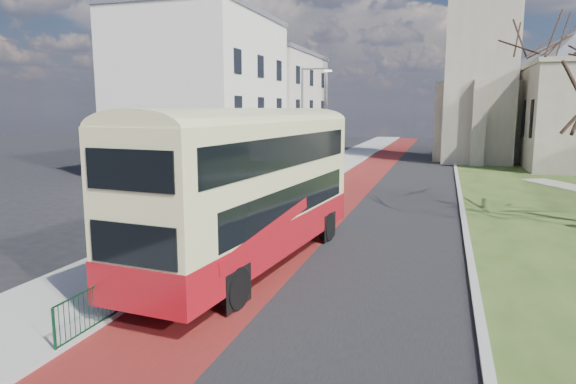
% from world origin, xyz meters
% --- Properties ---
extents(ground, '(160.00, 160.00, 0.00)m').
position_xyz_m(ground, '(0.00, 0.00, 0.00)').
color(ground, black).
rests_on(ground, ground).
extents(road_carriageway, '(9.00, 120.00, 0.01)m').
position_xyz_m(road_carriageway, '(1.50, 20.00, 0.01)').
color(road_carriageway, black).
rests_on(road_carriageway, ground).
extents(bus_lane, '(3.40, 120.00, 0.01)m').
position_xyz_m(bus_lane, '(-1.20, 20.00, 0.01)').
color(bus_lane, '#591414').
rests_on(bus_lane, ground).
extents(pavement_west, '(4.00, 120.00, 0.12)m').
position_xyz_m(pavement_west, '(-5.00, 20.00, 0.06)').
color(pavement_west, gray).
rests_on(pavement_west, ground).
extents(kerb_west, '(0.25, 120.00, 0.13)m').
position_xyz_m(kerb_west, '(-3.00, 20.00, 0.07)').
color(kerb_west, '#999993').
rests_on(kerb_west, ground).
extents(kerb_east, '(0.25, 80.00, 0.13)m').
position_xyz_m(kerb_east, '(6.10, 22.00, 0.07)').
color(kerb_east, '#999993').
rests_on(kerb_east, ground).
extents(pedestrian_railing, '(0.07, 24.00, 1.12)m').
position_xyz_m(pedestrian_railing, '(-2.95, 4.00, 0.55)').
color(pedestrian_railing, '#0E3E21').
rests_on(pedestrian_railing, ground).
extents(gothic_church, '(16.38, 18.00, 40.00)m').
position_xyz_m(gothic_church, '(12.56, 38.00, 13.13)').
color(gothic_church, gray).
rests_on(gothic_church, ground).
extents(street_block_near, '(10.30, 14.30, 13.00)m').
position_xyz_m(street_block_near, '(-14.00, 22.00, 6.51)').
color(street_block_near, silver).
rests_on(street_block_near, ground).
extents(street_block_far, '(10.30, 16.30, 11.50)m').
position_xyz_m(street_block_far, '(-14.00, 38.00, 5.76)').
color(street_block_far, beige).
rests_on(street_block_far, ground).
extents(streetlamp, '(2.13, 0.18, 8.00)m').
position_xyz_m(streetlamp, '(-4.35, 18.00, 4.59)').
color(streetlamp, gray).
rests_on(streetlamp, pavement_west).
extents(bus, '(4.06, 12.55, 5.16)m').
position_xyz_m(bus, '(-1.13, -0.55, 2.94)').
color(bus, maroon).
rests_on(bus, ground).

